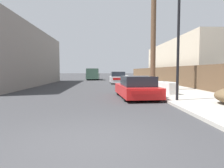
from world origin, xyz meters
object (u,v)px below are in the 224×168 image
at_px(discarded_fridge, 166,88).
at_px(car_parked_mid, 118,78).
at_px(parked_sports_car_red, 137,88).
at_px(pickup_truck, 93,74).
at_px(street_lamp, 178,38).
at_px(utility_pole, 154,20).

height_order(discarded_fridge, car_parked_mid, car_parked_mid).
xyz_separation_m(parked_sports_car_red, pickup_truck, (-3.43, 21.56, 0.35)).
bearing_deg(discarded_fridge, pickup_truck, 91.01).
distance_m(discarded_fridge, car_parked_mid, 11.66).
bearing_deg(pickup_truck, street_lamp, 102.66).
distance_m(parked_sports_car_red, street_lamp, 3.34).
xyz_separation_m(pickup_truck, utility_pole, (5.05, -18.56, 4.02)).
xyz_separation_m(discarded_fridge, street_lamp, (-0.31, -2.65, 2.49)).
height_order(car_parked_mid, utility_pole, utility_pole).
relative_size(parked_sports_car_red, pickup_truck, 0.74).
relative_size(discarded_fridge, pickup_truck, 0.32).
height_order(car_parked_mid, street_lamp, street_lamp).
height_order(parked_sports_car_red, car_parked_mid, car_parked_mid).
bearing_deg(parked_sports_car_red, street_lamp, -49.72).
xyz_separation_m(parked_sports_car_red, car_parked_mid, (-0.12, 12.47, 0.09)).
bearing_deg(utility_pole, car_parked_mid, 100.49).
distance_m(pickup_truck, street_lamp, 23.85).
bearing_deg(discarded_fridge, parked_sports_car_red, -166.07).
bearing_deg(street_lamp, utility_pole, 89.69).
bearing_deg(discarded_fridge, car_parked_mid, 86.52).
bearing_deg(street_lamp, discarded_fridge, 83.34).
bearing_deg(pickup_truck, discarded_fridge, 104.99).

